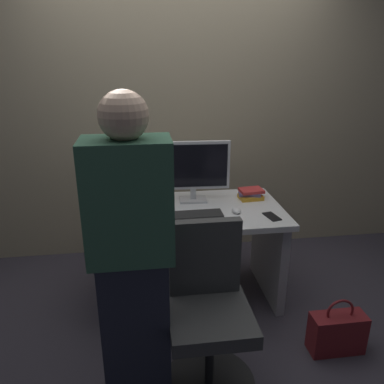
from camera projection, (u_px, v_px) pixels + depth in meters
ground_plane at (191, 295)px, 2.97m from camera, size 9.00×9.00×0.00m
wall_back at (177, 87)px, 3.26m from camera, size 6.40×0.10×3.00m
desk at (191, 238)px, 2.80m from camera, size 1.32×0.75×0.73m
office_chair at (208, 316)px, 2.08m from camera, size 0.52×0.52×0.94m
person_at_desk at (132, 259)px, 1.84m from camera, size 0.40×0.24×1.64m
monitor at (193, 168)px, 2.79m from camera, size 0.54×0.15×0.46m
keyboard at (191, 215)px, 2.60m from camera, size 0.43×0.14×0.02m
mouse at (236, 210)px, 2.66m from camera, size 0.06×0.10×0.03m
cup_near_keyboard at (122, 211)px, 2.57m from camera, size 0.07×0.07×0.10m
cup_by_monitor at (113, 202)px, 2.73m from camera, size 0.07×0.07×0.09m
book_stack at (251, 194)px, 2.91m from camera, size 0.20×0.16×0.07m
cell_phone at (272, 216)px, 2.59m from camera, size 0.10×0.16×0.01m
handbag at (337, 332)px, 2.38m from camera, size 0.34×0.14×0.38m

